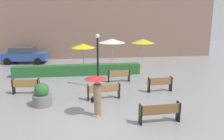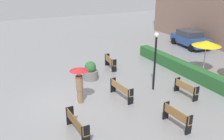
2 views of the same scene
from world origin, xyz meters
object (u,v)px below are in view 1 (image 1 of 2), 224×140
object	(u,v)px
bench_far_left	(26,85)
bench_back_row	(119,75)
pedestrian_with_umbrella	(96,90)
patio_umbrella_yellow_far	(143,41)
bench_near_right	(160,112)
patio_umbrella_white	(112,41)
bench_far_right	(160,83)
bench_mid_center	(104,90)
lamp_post	(98,55)
parked_car	(25,55)
patio_umbrella_yellow	(83,46)
planter_pot	(42,96)

from	to	relation	value
bench_far_left	bench_back_row	bearing A→B (deg)	17.68
pedestrian_with_umbrella	bench_back_row	bearing A→B (deg)	70.82
pedestrian_with_umbrella	patio_umbrella_yellow_far	xyz separation A→B (m)	(4.80, 10.09, 1.03)
bench_near_right	pedestrian_with_umbrella	world-z (taller)	pedestrian_with_umbrella
bench_near_right	patio_umbrella_white	size ratio (longest dim) A/B	0.74
bench_far_right	bench_mid_center	world-z (taller)	bench_far_right
pedestrian_with_umbrella	bench_near_right	bearing A→B (deg)	-22.34
bench_back_row	patio_umbrella_white	xyz separation A→B (m)	(0.12, 4.70, 1.88)
patio_umbrella_white	patio_umbrella_yellow_far	xyz separation A→B (m)	(2.73, -0.21, -0.05)
bench_far_right	lamp_post	world-z (taller)	lamp_post
lamp_post	parked_car	distance (m)	10.97
bench_back_row	patio_umbrella_yellow	bearing A→B (deg)	122.44
pedestrian_with_umbrella	patio_umbrella_white	world-z (taller)	patio_umbrella_white
patio_umbrella_yellow_far	bench_far_left	bearing A→B (deg)	-144.02
bench_back_row	bench_far_left	size ratio (longest dim) A/B	0.98
bench_mid_center	bench_far_right	bearing A→B (deg)	14.38
bench_far_right	pedestrian_with_umbrella	world-z (taller)	pedestrian_with_umbrella
patio_umbrella_yellow	patio_umbrella_white	size ratio (longest dim) A/B	0.89
bench_mid_center	planter_pot	distance (m)	3.34
bench_back_row	planter_pot	distance (m)	6.12
patio_umbrella_yellow	patio_umbrella_white	xyz separation A→B (m)	(2.53, 0.91, 0.27)
patio_umbrella_yellow	patio_umbrella_yellow_far	xyz separation A→B (m)	(5.26, 0.70, 0.23)
bench_near_right	bench_far_right	xyz separation A→B (m)	(1.42, 4.23, 0.01)
planter_pot	bench_far_right	bearing A→B (deg)	11.69
planter_pot	bench_far_left	bearing A→B (deg)	121.50
bench_near_right	bench_far_left	xyz separation A→B (m)	(-6.70, 4.83, 0.02)
bench_far_left	patio_umbrella_white	world-z (taller)	patio_umbrella_white
parked_car	bench_far_right	bearing A→B (deg)	-44.87
bench_near_right	bench_far_right	bearing A→B (deg)	71.45
bench_near_right	pedestrian_with_umbrella	size ratio (longest dim) A/B	0.97
planter_pot	pedestrian_with_umbrella	bearing A→B (deg)	-31.56
bench_far_right	bench_near_right	bearing A→B (deg)	-108.55
bench_far_left	patio_umbrella_yellow	bearing A→B (deg)	58.12
bench_near_right	lamp_post	world-z (taller)	lamp_post
bench_far_right	pedestrian_with_umbrella	bearing A→B (deg)	-143.01
patio_umbrella_yellow	patio_umbrella_yellow_far	world-z (taller)	patio_umbrella_yellow_far
bench_near_right	planter_pot	xyz separation A→B (m)	(-5.46, 2.80, -0.00)
bench_far_right	patio_umbrella_yellow	distance (m)	7.93
lamp_post	patio_umbrella_yellow	size ratio (longest dim) A/B	1.53
bench_back_row	planter_pot	xyz separation A→B (m)	(-4.70, -3.92, 0.03)
patio_umbrella_white	bench_far_right	bearing A→B (deg)	-74.01
planter_pot	patio_umbrella_yellow	bearing A→B (deg)	73.44
bench_far_right	bench_mid_center	size ratio (longest dim) A/B	0.82
pedestrian_with_umbrella	planter_pot	world-z (taller)	pedestrian_with_umbrella
planter_pot	patio_umbrella_yellow	distance (m)	8.19
bench_far_right	patio_umbrella_yellow	world-z (taller)	patio_umbrella_yellow
bench_mid_center	bench_near_right	bearing A→B (deg)	-56.81
bench_back_row	patio_umbrella_white	size ratio (longest dim) A/B	0.63
planter_pot	bench_back_row	bearing A→B (deg)	39.82
pedestrian_with_umbrella	patio_umbrella_yellow	bearing A→B (deg)	92.78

